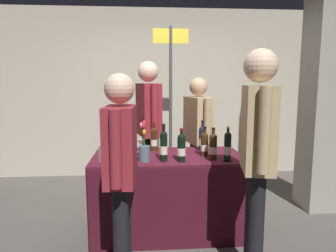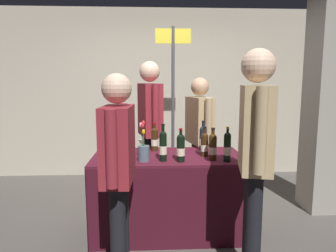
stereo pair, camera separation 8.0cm
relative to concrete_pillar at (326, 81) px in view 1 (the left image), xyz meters
The scene contains 21 objects.
ground_plane 2.49m from the concrete_pillar, 165.88° to the right, with size 12.00×12.00×0.00m, color #514C47.
back_partition 2.47m from the concrete_pillar, 140.14° to the left, with size 7.44×0.12×2.68m, color #B2A893.
concrete_pillar is the anchor object (origin of this frame).
tasting_table 2.19m from the concrete_pillar, 165.88° to the right, with size 1.50×0.77×0.80m.
featured_wine_bottle 2.15m from the concrete_pillar, 160.47° to the right, with size 0.07×0.07×0.35m.
display_bottle_0 1.74m from the concrete_pillar, 155.32° to the right, with size 0.08×0.08×0.31m.
display_bottle_1 1.66m from the concrete_pillar, 151.15° to the right, with size 0.07×0.07×0.33m.
display_bottle_2 2.55m from the concrete_pillar, 163.71° to the right, with size 0.07×0.07×0.33m.
display_bottle_3 1.65m from the concrete_pillar, 169.41° to the right, with size 0.08×0.08×0.33m.
display_bottle_4 2.45m from the concrete_pillar, 167.51° to the right, with size 0.07×0.07×0.33m.
display_bottle_5 2.02m from the concrete_pillar, 157.94° to the right, with size 0.08×0.08×0.31m.
display_bottle_6 1.73m from the concrete_pillar, 161.11° to the right, with size 0.08×0.08×0.30m.
display_bottle_7 2.13m from the concrete_pillar, behind, with size 0.07×0.07×0.30m.
wine_glass_near_vendor 2.28m from the concrete_pillar, behind, with size 0.07×0.07×0.13m.
flower_vase 2.33m from the concrete_pillar, 162.15° to the right, with size 0.11×0.11×0.39m.
brochure_stand 2.71m from the concrete_pillar, 163.96° to the right, with size 0.13×0.01×0.16m, color silver.
vendor_presenter 2.14m from the concrete_pillar, behind, with size 0.32×0.61×1.78m.
vendor_assistant 1.60m from the concrete_pillar, behind, with size 0.31×0.61×1.59m.
taster_foreground_right 2.69m from the concrete_pillar, 151.20° to the right, with size 0.23×0.61×1.60m.
taster_foreground_left 1.92m from the concrete_pillar, 134.28° to the right, with size 0.29×0.57×1.77m.
booth_signpost 1.92m from the concrete_pillar, 157.28° to the left, with size 0.48×0.04×2.27m.
Camera 1 is at (-0.23, -3.03, 1.54)m, focal length 33.06 mm.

